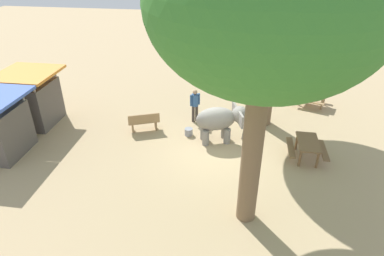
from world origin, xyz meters
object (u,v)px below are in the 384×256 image
(wooden_bench, at_px, (144,122))
(picnic_table_far, at_px, (308,146))
(person_handler, at_px, (195,103))
(market_stall_orange, at_px, (33,101))
(picnic_table_near, at_px, (312,94))
(elephant, at_px, (221,120))
(feed_bucket, at_px, (189,132))
(shade_tree_main, at_px, (268,3))

(wooden_bench, height_order, picnic_table_far, wooden_bench)
(person_handler, bearing_deg, market_stall_orange, -114.40)
(wooden_bench, height_order, picnic_table_near, wooden_bench)
(wooden_bench, bearing_deg, elephant, -27.02)
(person_handler, distance_m, feed_bucket, 1.55)
(picnic_table_far, bearing_deg, shade_tree_main, -32.43)
(shade_tree_main, distance_m, wooden_bench, 8.89)
(picnic_table_far, height_order, market_stall_orange, market_stall_orange)
(person_handler, bearing_deg, picnic_table_near, 81.11)
(person_handler, height_order, wooden_bench, person_handler)
(wooden_bench, xyz_separation_m, picnic_table_near, (3.93, -7.92, 0.12))
(market_stall_orange, xyz_separation_m, feed_bucket, (-0.12, -7.25, -0.98))
(picnic_table_far, distance_m, feed_bucket, 5.03)
(shade_tree_main, distance_m, market_stall_orange, 12.11)
(shade_tree_main, bearing_deg, picnic_table_far, -33.36)
(picnic_table_far, distance_m, market_stall_orange, 12.22)
(elephant, bearing_deg, person_handler, 112.97)
(shade_tree_main, height_order, picnic_table_far, shade_tree_main)
(elephant, height_order, picnic_table_far, elephant)
(market_stall_orange, bearing_deg, person_handler, -80.58)
(picnic_table_near, distance_m, picnic_table_far, 5.22)
(shade_tree_main, relative_size, market_stall_orange, 3.42)
(elephant, distance_m, market_stall_orange, 8.69)
(person_handler, distance_m, picnic_table_far, 5.39)
(person_handler, bearing_deg, shade_tree_main, -11.73)
(person_handler, bearing_deg, feed_bucket, -37.93)
(elephant, relative_size, wooden_bench, 1.58)
(picnic_table_far, bearing_deg, wooden_bench, -98.85)
(picnic_table_near, bearing_deg, feed_bucket, 55.27)
(person_handler, xyz_separation_m, wooden_bench, (-1.25, 2.15, -0.48))
(person_handler, relative_size, picnic_table_far, 1.06)
(wooden_bench, distance_m, picnic_table_near, 8.85)
(picnic_table_near, distance_m, feed_bucket, 7.13)
(person_handler, xyz_separation_m, picnic_table_near, (2.69, -5.78, -0.36))
(picnic_table_far, relative_size, market_stall_orange, 0.60)
(market_stall_orange, bearing_deg, picnic_table_far, -95.76)
(person_handler, relative_size, market_stall_orange, 0.64)
(elephant, distance_m, shade_tree_main, 7.07)
(wooden_bench, bearing_deg, shade_tree_main, -67.62)
(feed_bucket, bearing_deg, elephant, -99.84)
(elephant, distance_m, picnic_table_near, 6.18)
(elephant, xyz_separation_m, wooden_bench, (0.34, 3.48, -0.54))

